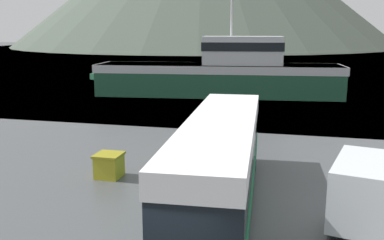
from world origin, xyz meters
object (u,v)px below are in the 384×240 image
Objects in this scene: fishing_boat at (222,73)px; storage_bin at (109,165)px; delivery_van at (366,188)px; small_boat at (111,77)px; tour_bus at (220,158)px.

fishing_boat is 20.90× the size of storage_bin.
storage_bin is (-10.75, 2.24, -0.69)m from delivery_van.
tour_bus is at bearing -124.01° from small_boat.
tour_bus is 1.90× the size of small_boat.
tour_bus is at bearing -169.29° from delivery_van.
fishing_boat reaches higher than tour_bus.
tour_bus is 5.25m from delivery_van.
tour_bus is at bearing -20.21° from storage_bin.
small_boat is (-26.74, 38.05, -0.86)m from delivery_van.
storage_bin is at bearing 155.98° from tour_bus.
fishing_boat is at bearing -93.37° from small_boat.
storage_bin reaches higher than small_boat.
fishing_boat is 3.76× the size of small_boat.
tour_bus reaches higher than delivery_van.
fishing_boat is at bearing 122.26° from delivery_van.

